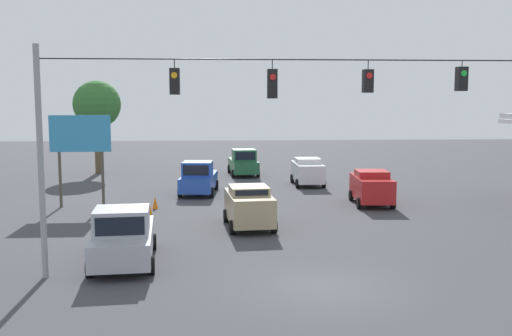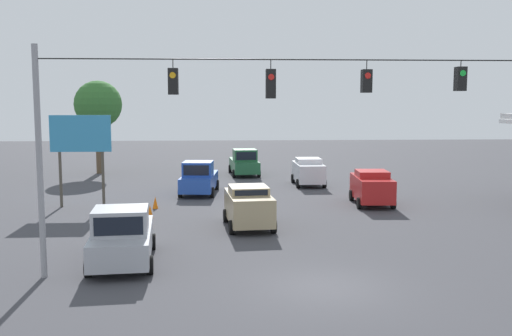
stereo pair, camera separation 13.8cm
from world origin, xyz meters
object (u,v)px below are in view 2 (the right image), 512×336
(overhead_signal_span, at_px, (316,129))
(pickup_truck_silver_parked_shoulder, at_px, (122,237))
(traffic_cone_third, at_px, (150,211))
(roadside_billboard, at_px, (81,141))
(sedan_white_oncoming_deep, at_px, (308,171))
(traffic_cone_fourth, at_px, (155,203))
(pickup_truck_green_withflow_deep, at_px, (244,163))
(sedan_tan_withflow_mid, at_px, (249,206))
(sedan_red_oncoming_far, at_px, (372,187))
(pedestrian, at_px, (105,230))
(traffic_cone_nearest, at_px, (137,234))
(tree_horizon_left, at_px, (98,105))
(pickup_truck_blue_withflow_far, at_px, (199,179))
(traffic_cone_second, at_px, (147,220))

(overhead_signal_span, height_order, pickup_truck_silver_parked_shoulder, overhead_signal_span)
(traffic_cone_third, xyz_separation_m, roadside_billboard, (4.16, -3.37, 3.36))
(sedan_white_oncoming_deep, bearing_deg, traffic_cone_fourth, 40.57)
(pickup_truck_green_withflow_deep, height_order, sedan_tan_withflow_mid, pickup_truck_green_withflow_deep)
(traffic_cone_fourth, bearing_deg, sedan_white_oncoming_deep, -139.43)
(sedan_red_oncoming_far, xyz_separation_m, traffic_cone_fourth, (12.22, 0.53, -0.68))
(pedestrian, bearing_deg, pickup_truck_silver_parked_shoulder, 117.50)
(traffic_cone_third, bearing_deg, overhead_signal_span, 125.20)
(overhead_signal_span, bearing_deg, traffic_cone_nearest, -34.83)
(pickup_truck_silver_parked_shoulder, xyz_separation_m, tree_horizon_left, (6.47, -26.86, 4.60))
(sedan_white_oncoming_deep, bearing_deg, pedestrian, 58.09)
(sedan_white_oncoming_deep, bearing_deg, tree_horizon_left, -25.77)
(roadside_billboard, bearing_deg, pickup_truck_blue_withflow_far, -145.97)
(traffic_cone_second, height_order, tree_horizon_left, tree_horizon_left)
(overhead_signal_span, relative_size, tree_horizon_left, 2.45)
(pickup_truck_green_withflow_deep, distance_m, roadside_billboard, 16.73)
(sedan_tan_withflow_mid, xyz_separation_m, roadside_billboard, (9.05, -5.79, 2.68))
(overhead_signal_span, distance_m, tree_horizon_left, 31.36)
(pedestrian, bearing_deg, overhead_signal_span, 155.96)
(overhead_signal_span, relative_size, pickup_truck_blue_withflow_far, 3.56)
(sedan_red_oncoming_far, xyz_separation_m, sedan_white_oncoming_deep, (2.48, -7.81, -0.02))
(sedan_red_oncoming_far, height_order, sedan_white_oncoming_deep, sedan_red_oncoming_far)
(traffic_cone_fourth, relative_size, roadside_billboard, 0.13)
(pickup_truck_silver_parked_shoulder, height_order, traffic_cone_second, pickup_truck_silver_parked_shoulder)
(pickup_truck_green_withflow_deep, bearing_deg, overhead_signal_span, 93.10)
(traffic_cone_fourth, bearing_deg, traffic_cone_third, 90.81)
(tree_horizon_left, bearing_deg, sedan_red_oncoming_far, 140.03)
(pickup_truck_silver_parked_shoulder, bearing_deg, roadside_billboard, -69.95)
(sedan_red_oncoming_far, xyz_separation_m, pickup_truck_green_withflow_deep, (6.78, -13.72, -0.05))
(pickup_truck_green_withflow_deep, bearing_deg, tree_horizon_left, -9.04)
(tree_horizon_left, bearing_deg, traffic_cone_third, 108.97)
(pickup_truck_silver_parked_shoulder, bearing_deg, overhead_signal_span, 167.20)
(sedan_red_oncoming_far, bearing_deg, traffic_cone_fourth, 2.47)
(overhead_signal_span, bearing_deg, roadside_billboard, -49.90)
(sedan_red_oncoming_far, distance_m, sedan_white_oncoming_deep, 8.20)
(pickup_truck_silver_parked_shoulder, distance_m, traffic_cone_fourth, 10.75)
(pickup_truck_blue_withflow_far, height_order, traffic_cone_third, pickup_truck_blue_withflow_far)
(overhead_signal_span, distance_m, pickup_truck_silver_parked_shoulder, 8.03)
(pedestrian, bearing_deg, roadside_billboard, -71.56)
(traffic_cone_nearest, bearing_deg, pickup_truck_blue_withflow_far, -99.38)
(sedan_white_oncoming_deep, height_order, sedan_tan_withflow_mid, sedan_tan_withflow_mid)
(pickup_truck_silver_parked_shoulder, distance_m, traffic_cone_nearest, 3.23)
(overhead_signal_span, relative_size, roadside_billboard, 3.63)
(pickup_truck_blue_withflow_far, xyz_separation_m, pickup_truck_silver_parked_shoulder, (2.12, 15.80, 0.00))
(traffic_cone_second, relative_size, traffic_cone_fourth, 1.00)
(roadside_billboard, bearing_deg, tree_horizon_left, -81.59)
(sedan_red_oncoming_far, distance_m, traffic_cone_third, 12.59)
(traffic_cone_fourth, height_order, roadside_billboard, roadside_billboard)
(sedan_red_oncoming_far, bearing_deg, pickup_truck_green_withflow_deep, -63.70)
(traffic_cone_second, height_order, traffic_cone_fourth, same)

